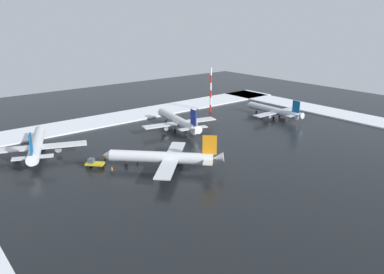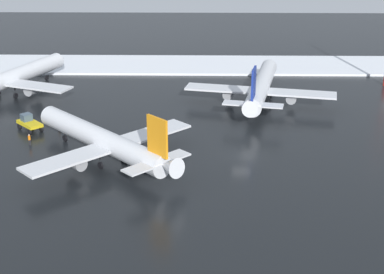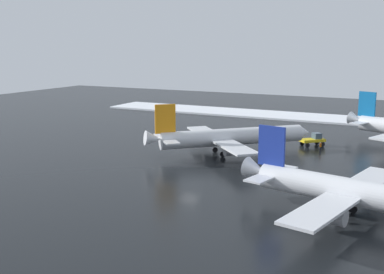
{
  "view_description": "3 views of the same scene",
  "coord_description": "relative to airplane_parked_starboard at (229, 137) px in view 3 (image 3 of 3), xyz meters",
  "views": [
    {
      "loc": [
        69.01,
        74.82,
        36.67
      ],
      "look_at": [
        6.3,
        -2.42,
        4.82
      ],
      "focal_mm": 35.0,
      "sensor_mm": 36.0,
      "label": 1
    },
    {
      "loc": [
        5.73,
        75.76,
        32.47
      ],
      "look_at": [
        6.87,
        5.16,
        4.82
      ],
      "focal_mm": 55.0,
      "sensor_mm": 36.0,
      "label": 2
    },
    {
      "loc": [
        -57.76,
        -29.72,
        19.11
      ],
      "look_at": [
        11.67,
        5.54,
        4.01
      ],
      "focal_mm": 45.0,
      "sensor_mm": 36.0,
      "label": 3
    }
  ],
  "objects": [
    {
      "name": "ground_plane",
      "position": [
        -18.99,
        -1.99,
        -3.06
      ],
      "size": [
        240.0,
        240.0,
        0.0
      ],
      "primitive_type": "plane",
      "color": "black"
    },
    {
      "name": "snow_bank_right",
      "position": [
        48.01,
        -1.99,
        -2.83
      ],
      "size": [
        14.0,
        116.0,
        0.46
      ],
      "primitive_type": "cube",
      "color": "white",
      "rests_on": "ground_plane"
    },
    {
      "name": "airplane_parked_starboard",
      "position": [
        0.0,
        0.0,
        0.0
      ],
      "size": [
        24.26,
        24.6,
        9.27
      ],
      "rotation": [
        0.0,
        0.0,
        5.49
      ],
      "color": "silver",
      "rests_on": "ground_plane"
    },
    {
      "name": "airplane_far_rear",
      "position": [
        -23.81,
        -25.85,
        0.04
      ],
      "size": [
        26.25,
        31.36,
        9.38
      ],
      "rotation": [
        0.0,
        0.0,
        4.51
      ],
      "color": "silver",
      "rests_on": "ground_plane"
    },
    {
      "name": "pushback_tug",
      "position": [
        13.54,
        -11.77,
        -1.78
      ],
      "size": [
        4.77,
        4.84,
        2.5
      ],
      "rotation": [
        0.0,
        0.0,
        5.48
      ],
      "color": "gold",
      "rests_on": "ground_plane"
    },
    {
      "name": "ground_crew_mid_apron",
      "position": [
        11.76,
        -5.48,
        -2.09
      ],
      "size": [
        0.36,
        0.36,
        1.71
      ],
      "rotation": [
        0.0,
        0.0,
        4.39
      ],
      "color": "black",
      "rests_on": "ground_plane"
    },
    {
      "name": "ground_crew_beside_wing",
      "position": [
        2.92,
        -8.31,
        -2.09
      ],
      "size": [
        0.36,
        0.36,
        1.71
      ],
      "rotation": [
        0.0,
        0.0,
        0.32
      ],
      "color": "black",
      "rests_on": "ground_plane"
    },
    {
      "name": "ground_crew_by_nose_gear",
      "position": [
        9.46,
        -13.97,
        -2.09
      ],
      "size": [
        0.36,
        0.36,
        1.71
      ],
      "rotation": [
        0.0,
        0.0,
        1.35
      ],
      "color": "black",
      "rests_on": "ground_plane"
    }
  ]
}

